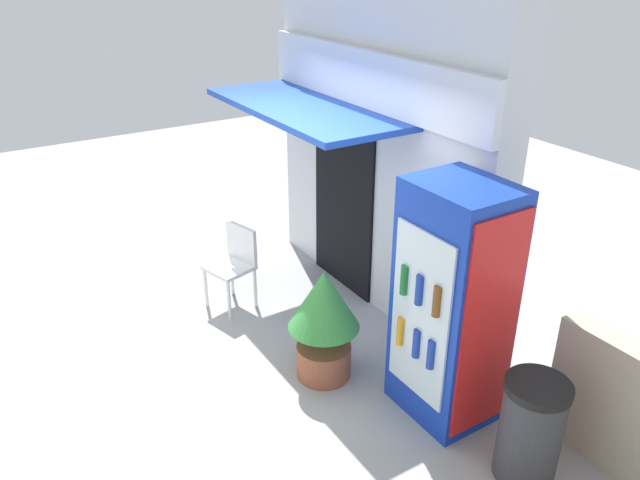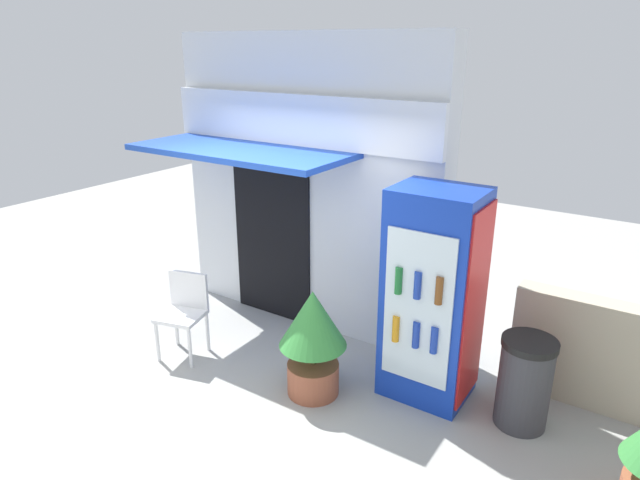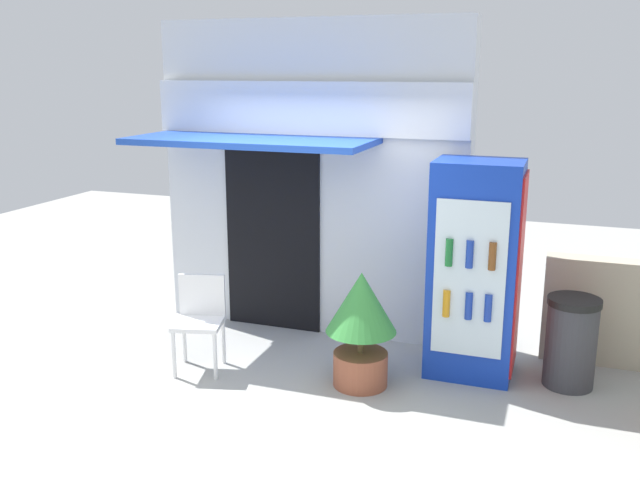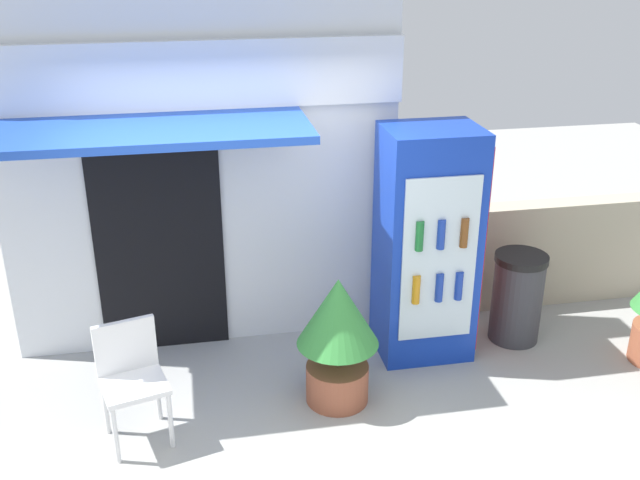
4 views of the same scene
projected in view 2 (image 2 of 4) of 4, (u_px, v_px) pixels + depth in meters
The scene contains 6 objects.
ground at pixel (227, 393), 5.20m from camera, with size 16.00×16.00×0.00m, color #A3A39E.
storefront_building at pixel (304, 183), 6.09m from camera, with size 3.27×1.32×3.23m.
drink_cooler at pixel (433, 296), 4.90m from camera, with size 0.78×0.69×1.98m.
plastic_chair at pixel (185, 308), 5.72m from camera, with size 0.53×0.51×0.88m.
potted_plant_near_shop at pixel (313, 334), 5.01m from camera, with size 0.62×0.62×1.05m.
trash_bin at pixel (524, 382), 4.65m from camera, with size 0.46×0.46×0.82m.
Camera 2 is at (3.16, -3.18, 3.12)m, focal length 30.93 mm.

